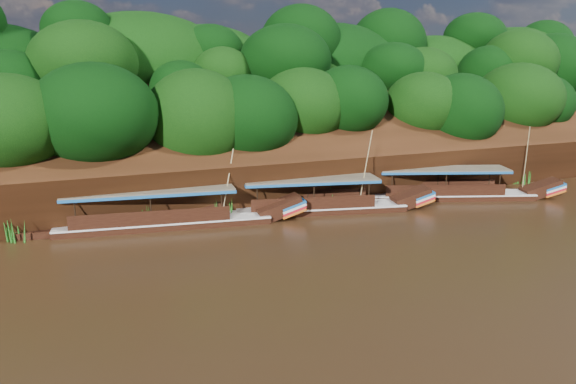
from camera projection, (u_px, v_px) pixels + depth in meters
ground at (388, 244)px, 32.91m from camera, size 160.00×160.00×0.00m
riverbank at (254, 156)px, 52.79m from camera, size 120.00×30.06×19.40m
boat_0 at (461, 192)px, 43.96m from camera, size 14.85×7.28×6.27m
boat_1 at (331, 204)px, 40.09m from camera, size 14.43×5.26×6.35m
boat_2 at (178, 217)px, 36.49m from camera, size 16.28×4.50×5.36m
reeds at (278, 199)px, 40.08m from camera, size 48.86×2.42×2.07m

